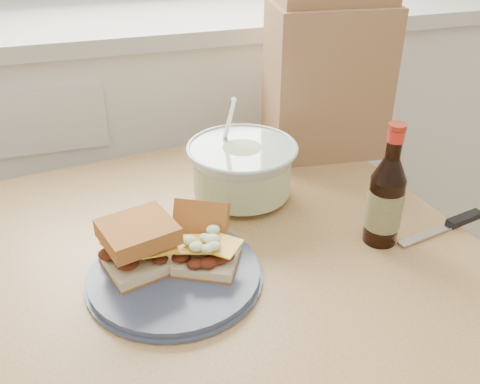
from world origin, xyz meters
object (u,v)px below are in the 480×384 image
object	(u,v)px
dining_table	(229,290)
paper_bag	(327,80)
coleslaw_bowl	(242,172)
plate	(175,275)
beer_bottle	(386,200)

from	to	relation	value
dining_table	paper_bag	world-z (taller)	paper_bag
dining_table	paper_bag	xyz separation A→B (m)	(0.32, 0.31, 0.27)
dining_table	coleslaw_bowl	distance (m)	0.23
coleslaw_bowl	paper_bag	distance (m)	0.31
plate	dining_table	bearing A→B (deg)	29.20
dining_table	beer_bottle	world-z (taller)	beer_bottle
dining_table	plate	size ratio (longest dim) A/B	3.38
plate	paper_bag	bearing A→B (deg)	41.04
beer_bottle	paper_bag	distance (m)	0.39
beer_bottle	paper_bag	bearing A→B (deg)	76.22
beer_bottle	dining_table	bearing A→B (deg)	161.69
paper_bag	dining_table	bearing A→B (deg)	-129.13
beer_bottle	paper_bag	world-z (taller)	paper_bag
dining_table	coleslaw_bowl	size ratio (longest dim) A/B	4.28
plate	coleslaw_bowl	world-z (taller)	coleslaw_bowl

